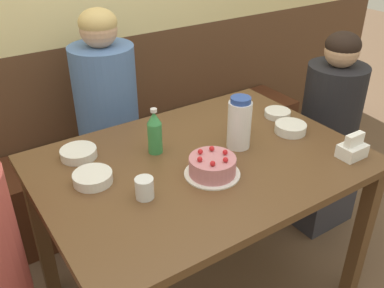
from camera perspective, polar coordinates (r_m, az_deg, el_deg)
bench_seat at (r=2.63m, az=-9.30°, el=-3.94°), size 2.56×0.38×0.46m
dining_table at (r=1.78m, az=1.19°, el=-4.61°), size 1.29×0.92×0.76m
birthday_cake at (r=1.62m, az=2.73°, el=-2.98°), size 0.21×0.21×0.09m
water_pitcher at (r=1.78m, az=6.30°, el=2.81°), size 0.10×0.10×0.22m
soju_bottle at (r=1.73m, az=-5.00°, el=1.59°), size 0.06×0.06×0.20m
napkin_holder at (r=1.84m, az=20.61°, el=-0.57°), size 0.11×0.08×0.11m
bowl_soup_white at (r=1.62m, az=-13.09°, el=-4.40°), size 0.15×0.15×0.04m
bowl_rice_small at (r=1.79m, az=-14.88°, el=-1.18°), size 0.15×0.15×0.04m
bowl_side_dish at (r=2.10m, az=11.32°, el=4.03°), size 0.12×0.12×0.03m
bowl_sauce_shallow at (r=1.96m, az=13.00°, el=2.09°), size 0.14×0.14×0.04m
glass_water_tall at (r=1.50m, az=-6.36°, el=-5.87°), size 0.07×0.07×0.08m
glass_tumbler_short at (r=1.92m, az=6.47°, el=2.66°), size 0.07×0.07×0.08m
person_pale_blue_shirt at (r=2.33m, az=-10.92°, el=1.45°), size 0.32×0.34×1.24m
person_grey_tee at (r=2.46m, az=17.42°, el=0.30°), size 0.34×0.31×1.12m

